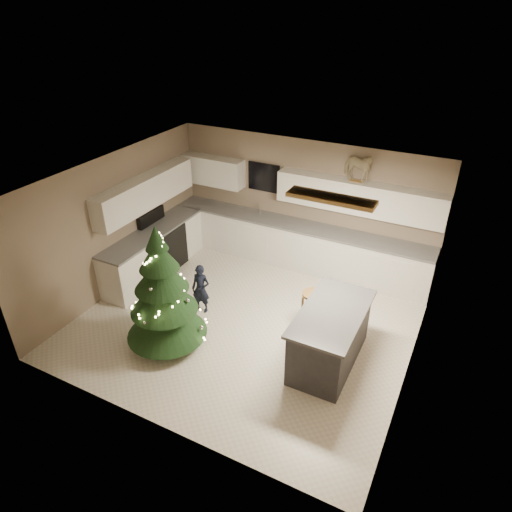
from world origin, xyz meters
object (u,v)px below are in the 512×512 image
(island, at_px, (330,336))
(rocking_horse, at_px, (358,167))
(bar_stool, at_px, (313,301))
(christmas_tree, at_px, (163,298))
(toddler, at_px, (201,289))

(island, distance_m, rocking_horse, 3.22)
(bar_stool, xyz_separation_m, christmas_tree, (-1.95, -1.46, 0.36))
(toddler, bearing_deg, island, -12.70)
(christmas_tree, distance_m, toddler, 1.08)
(island, relative_size, christmas_tree, 0.79)
(toddler, xyz_separation_m, rocking_horse, (1.94, 2.41, 1.82))
(island, bearing_deg, bar_stool, 129.05)
(christmas_tree, distance_m, rocking_horse, 4.17)
(toddler, distance_m, rocking_horse, 3.59)
(toddler, height_order, rocking_horse, rocking_horse)
(island, distance_m, christmas_tree, 2.65)
(christmas_tree, xyz_separation_m, toddler, (0.02, 0.99, -0.42))
(island, height_order, toddler, island)
(toddler, bearing_deg, bar_stool, 5.56)
(rocking_horse, bearing_deg, toddler, 157.06)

